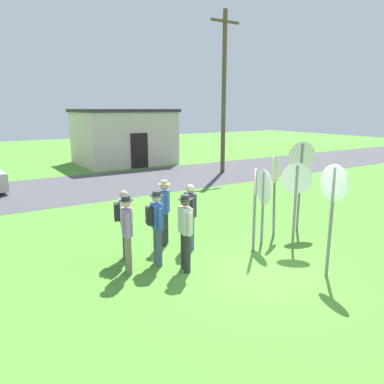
{
  "coord_description": "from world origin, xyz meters",
  "views": [
    {
      "loc": [
        -5.23,
        -5.54,
        3.54
      ],
      "look_at": [
        0.09,
        2.76,
        1.3
      ],
      "focal_mm": 34.51,
      "sensor_mm": 36.0,
      "label": 1
    }
  ],
  "objects_px": {
    "person_in_teal": "(185,228)",
    "person_with_sunhat": "(127,230)",
    "stop_sign_center_cluster": "(255,197)",
    "person_in_dark_shirt": "(165,209)",
    "person_in_blue": "(156,223)",
    "stop_sign_far_back": "(301,170)",
    "stop_sign_low_front": "(275,181)",
    "person_holding_notes": "(124,220)",
    "stop_sign_rear_right": "(264,194)",
    "stop_sign_leaning_right": "(296,190)",
    "utility_pole": "(224,91)",
    "stop_sign_nearest": "(333,201)",
    "person_near_signs": "(190,213)"
  },
  "relations": [
    {
      "from": "utility_pole",
      "to": "stop_sign_far_back",
      "type": "distance_m",
      "value": 10.62
    },
    {
      "from": "stop_sign_nearest",
      "to": "person_near_signs",
      "type": "distance_m",
      "value": 3.45
    },
    {
      "from": "person_with_sunhat",
      "to": "stop_sign_rear_right",
      "type": "bearing_deg",
      "value": -4.5
    },
    {
      "from": "stop_sign_rear_right",
      "to": "person_in_blue",
      "type": "relative_size",
      "value": 1.16
    },
    {
      "from": "stop_sign_nearest",
      "to": "stop_sign_far_back",
      "type": "relative_size",
      "value": 0.93
    },
    {
      "from": "stop_sign_far_back",
      "to": "stop_sign_leaning_right",
      "type": "bearing_deg",
      "value": -142.6
    },
    {
      "from": "person_in_dark_shirt",
      "to": "person_in_teal",
      "type": "relative_size",
      "value": 1.0
    },
    {
      "from": "stop_sign_rear_right",
      "to": "person_holding_notes",
      "type": "bearing_deg",
      "value": 163.5
    },
    {
      "from": "person_in_blue",
      "to": "stop_sign_far_back",
      "type": "bearing_deg",
      "value": -0.11
    },
    {
      "from": "stop_sign_far_back",
      "to": "person_in_dark_shirt",
      "type": "xyz_separation_m",
      "value": [
        -3.92,
        1.04,
        -0.83
      ]
    },
    {
      "from": "person_holding_notes",
      "to": "person_in_blue",
      "type": "relative_size",
      "value": 0.97
    },
    {
      "from": "stop_sign_far_back",
      "to": "person_with_sunhat",
      "type": "height_order",
      "value": "stop_sign_far_back"
    },
    {
      "from": "stop_sign_low_front",
      "to": "person_in_dark_shirt",
      "type": "distance_m",
      "value": 3.16
    },
    {
      "from": "stop_sign_low_front",
      "to": "person_in_blue",
      "type": "relative_size",
      "value": 1.31
    },
    {
      "from": "stop_sign_center_cluster",
      "to": "stop_sign_leaning_right",
      "type": "height_order",
      "value": "stop_sign_leaning_right"
    },
    {
      "from": "person_holding_notes",
      "to": "person_near_signs",
      "type": "height_order",
      "value": "same"
    },
    {
      "from": "person_holding_notes",
      "to": "person_with_sunhat",
      "type": "relative_size",
      "value": 0.97
    },
    {
      "from": "stop_sign_center_cluster",
      "to": "person_in_dark_shirt",
      "type": "xyz_separation_m",
      "value": [
        -1.64,
        1.63,
        -0.44
      ]
    },
    {
      "from": "person_near_signs",
      "to": "person_with_sunhat",
      "type": "bearing_deg",
      "value": -165.6
    },
    {
      "from": "person_holding_notes",
      "to": "person_in_blue",
      "type": "xyz_separation_m",
      "value": [
        0.5,
        -0.68,
        0.03
      ]
    },
    {
      "from": "person_with_sunhat",
      "to": "person_in_blue",
      "type": "bearing_deg",
      "value": 3.96
    },
    {
      "from": "stop_sign_center_cluster",
      "to": "person_in_teal",
      "type": "bearing_deg",
      "value": -178.99
    },
    {
      "from": "stop_sign_nearest",
      "to": "stop_sign_leaning_right",
      "type": "bearing_deg",
      "value": 66.59
    },
    {
      "from": "person_with_sunhat",
      "to": "utility_pole",
      "type": "bearing_deg",
      "value": 43.97
    },
    {
      "from": "stop_sign_center_cluster",
      "to": "stop_sign_nearest",
      "type": "bearing_deg",
      "value": -77.96
    },
    {
      "from": "stop_sign_nearest",
      "to": "person_with_sunhat",
      "type": "height_order",
      "value": "stop_sign_nearest"
    },
    {
      "from": "person_in_teal",
      "to": "person_holding_notes",
      "type": "xyz_separation_m",
      "value": [
        -0.89,
        1.32,
        -0.0
      ]
    },
    {
      "from": "utility_pole",
      "to": "stop_sign_low_front",
      "type": "xyz_separation_m",
      "value": [
        -5.28,
        -9.3,
        -2.91
      ]
    },
    {
      "from": "utility_pole",
      "to": "stop_sign_low_front",
      "type": "bearing_deg",
      "value": -119.58
    },
    {
      "from": "person_near_signs",
      "to": "stop_sign_nearest",
      "type": "bearing_deg",
      "value": -61.14
    },
    {
      "from": "utility_pole",
      "to": "person_in_dark_shirt",
      "type": "height_order",
      "value": "utility_pole"
    },
    {
      "from": "stop_sign_low_front",
      "to": "stop_sign_nearest",
      "type": "bearing_deg",
      "value": -109.38
    },
    {
      "from": "stop_sign_center_cluster",
      "to": "person_in_blue",
      "type": "bearing_deg",
      "value": 165.96
    },
    {
      "from": "stop_sign_nearest",
      "to": "person_in_teal",
      "type": "distance_m",
      "value": 3.15
    },
    {
      "from": "stop_sign_leaning_right",
      "to": "person_in_blue",
      "type": "xyz_separation_m",
      "value": [
        -3.51,
        0.91,
        -0.5
      ]
    },
    {
      "from": "stop_sign_low_front",
      "to": "person_holding_notes",
      "type": "bearing_deg",
      "value": 171.23
    },
    {
      "from": "stop_sign_far_back",
      "to": "person_near_signs",
      "type": "xyz_separation_m",
      "value": [
        -3.5,
        0.45,
        -0.86
      ]
    },
    {
      "from": "stop_sign_rear_right",
      "to": "stop_sign_low_front",
      "type": "xyz_separation_m",
      "value": [
        0.77,
        0.37,
        0.18
      ]
    },
    {
      "from": "stop_sign_leaning_right",
      "to": "utility_pole",
      "type": "bearing_deg",
      "value": 61.85
    },
    {
      "from": "person_near_signs",
      "to": "person_with_sunhat",
      "type": "height_order",
      "value": "person_with_sunhat"
    },
    {
      "from": "stop_sign_rear_right",
      "to": "stop_sign_low_front",
      "type": "height_order",
      "value": "stop_sign_low_front"
    },
    {
      "from": "stop_sign_rear_right",
      "to": "person_with_sunhat",
      "type": "bearing_deg",
      "value": 175.5
    },
    {
      "from": "stop_sign_nearest",
      "to": "stop_sign_far_back",
      "type": "xyz_separation_m",
      "value": [
        1.87,
        2.5,
        0.14
      ]
    },
    {
      "from": "stop_sign_rear_right",
      "to": "stop_sign_leaning_right",
      "type": "relative_size",
      "value": 0.91
    },
    {
      "from": "person_in_teal",
      "to": "person_with_sunhat",
      "type": "relative_size",
      "value": 1.0
    },
    {
      "from": "stop_sign_nearest",
      "to": "stop_sign_rear_right",
      "type": "xyz_separation_m",
      "value": [
        0.13,
        2.17,
        -0.29
      ]
    },
    {
      "from": "stop_sign_rear_right",
      "to": "stop_sign_low_front",
      "type": "relative_size",
      "value": 0.88
    },
    {
      "from": "person_holding_notes",
      "to": "person_near_signs",
      "type": "distance_m",
      "value": 1.71
    },
    {
      "from": "stop_sign_center_cluster",
      "to": "person_near_signs",
      "type": "height_order",
      "value": "stop_sign_center_cluster"
    },
    {
      "from": "stop_sign_leaning_right",
      "to": "person_in_blue",
      "type": "bearing_deg",
      "value": 165.42
    }
  ]
}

